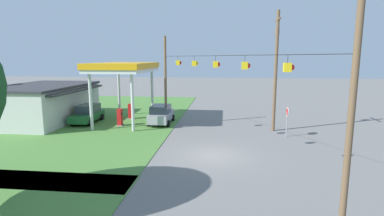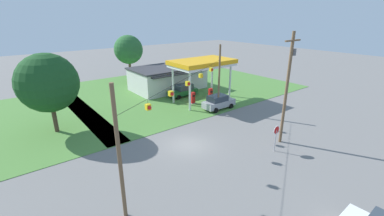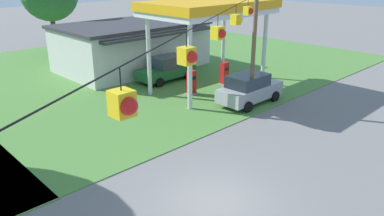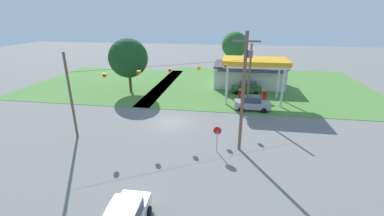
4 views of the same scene
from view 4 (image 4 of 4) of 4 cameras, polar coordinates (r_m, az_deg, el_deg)
ground_plane at (r=29.65m, az=-4.55°, el=-3.24°), size 160.00×160.00×0.00m
grass_verge_station_corner at (r=46.27m, az=14.99°, el=4.82°), size 36.00×28.00×0.04m
grass_verge_opposite_corner at (r=49.46m, az=-18.51°, el=5.43°), size 24.00×24.00×0.04m
gas_station_canopy at (r=36.44m, az=13.82°, el=9.68°), size 8.68×5.24×6.02m
gas_station_store at (r=45.62m, az=12.47°, el=7.25°), size 11.74×7.95×3.76m
fuel_pump_near at (r=37.44m, az=10.70°, el=2.81°), size 0.71×0.56×1.66m
fuel_pump_far at (r=37.70m, az=15.75°, el=2.51°), size 0.71×0.56×1.66m
car_at_pumps_front at (r=33.90m, az=13.15°, el=1.09°), size 4.51×2.12×1.90m
car_at_pumps_rear at (r=41.04m, az=12.08°, el=4.47°), size 4.63×2.18×1.84m
stop_sign_roadside at (r=22.92m, az=5.64°, el=-5.64°), size 0.80×0.08×2.50m
utility_pole_main at (r=22.19m, az=11.44°, el=4.38°), size 2.20×0.44×10.53m
signal_span_gantry at (r=28.10m, az=-4.82°, el=5.62°), size 17.56×10.24×8.52m
tree_behind_station at (r=53.69m, az=9.49°, el=13.66°), size 5.18×5.18×8.48m
tree_west_verge at (r=41.19m, az=-13.98°, el=10.71°), size 5.99×5.99×8.38m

